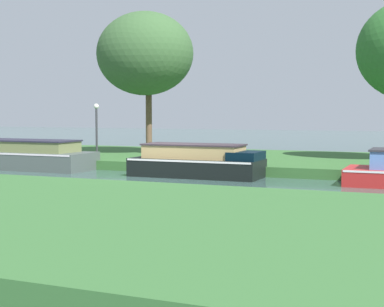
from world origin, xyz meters
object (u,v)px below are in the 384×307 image
at_px(willow_tree_left, 145,54).
at_px(lamp_post, 97,123).
at_px(black_barge, 198,162).
at_px(mooring_post_near, 151,152).
at_px(slate_narrowboat, 24,156).

height_order(willow_tree_left, lamp_post, willow_tree_left).
bearing_deg(willow_tree_left, black_barge, -46.42).
relative_size(lamp_post, mooring_post_near, 3.00).
bearing_deg(mooring_post_near, slate_narrowboat, -167.63).
height_order(slate_narrowboat, mooring_post_near, slate_narrowboat).
xyz_separation_m(willow_tree_left, lamp_post, (-1.08, -2.85, -3.41)).
xyz_separation_m(black_barge, slate_narrowboat, (-8.37, -0.00, 0.00)).
distance_m(black_barge, mooring_post_near, 2.95).
relative_size(black_barge, lamp_post, 2.05).
height_order(slate_narrowboat, willow_tree_left, willow_tree_left).
bearing_deg(slate_narrowboat, black_barge, 0.00).
xyz_separation_m(black_barge, lamp_post, (-6.08, 2.41, 1.43)).
height_order(slate_narrowboat, lamp_post, lamp_post).
bearing_deg(lamp_post, slate_narrowboat, -133.61).
relative_size(black_barge, willow_tree_left, 0.72).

